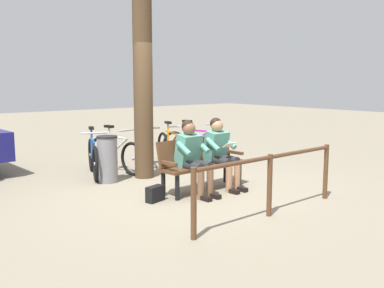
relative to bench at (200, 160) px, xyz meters
The scene contains 13 objects.
ground_plane 0.54m from the bench, 20.49° to the right, with size 40.00×40.00×0.00m, color gray.
bench is the anchor object (origin of this frame).
person_reading 0.39m from the bench, 156.32° to the left, with size 0.51×0.78×1.20m.
person_companion 0.39m from the bench, 30.66° to the left, with size 0.51×0.78×1.20m.
handbag 1.09m from the bench, ahead, with size 0.30×0.14×0.24m, color black.
tree_trunk 1.88m from the bench, 81.36° to the right, with size 0.36×0.36×3.52m, color #4C3823.
litter_bin 1.74m from the bench, 57.11° to the right, with size 0.38×0.38×0.84m.
bicycle_black 2.59m from the bench, 127.12° to the right, with size 0.72×1.58×0.94m.
bicycle_purple 2.25m from the bench, 113.89° to the right, with size 0.59×1.64×0.94m.
bicycle_red 2.19m from the bench, 98.37° to the right, with size 0.77×1.55×0.94m.
bicycle_green 2.18m from the bench, 79.18° to the right, with size 0.48×1.67×0.94m.
bicycle_orange 2.29m from the bench, 66.35° to the right, with size 0.72×1.58×0.94m.
railing_fence 1.72m from the bench, 83.00° to the left, with size 2.78×0.16×0.85m.
Camera 1 is at (4.45, 5.58, 1.83)m, focal length 40.92 mm.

